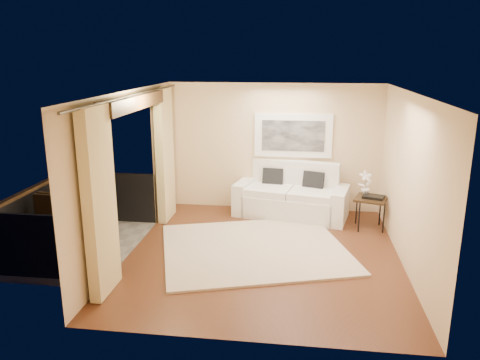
% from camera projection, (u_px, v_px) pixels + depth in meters
% --- Properties ---
extents(floor, '(5.00, 5.00, 0.00)m').
position_uv_depth(floor, '(263.00, 254.00, 7.89)').
color(floor, '#5B301A').
rests_on(floor, ground).
extents(room_shell, '(5.00, 6.40, 5.00)m').
position_uv_depth(room_shell, '(133.00, 102.00, 7.50)').
color(room_shell, white).
rests_on(room_shell, ground).
extents(balcony, '(1.81, 2.60, 1.17)m').
position_uv_depth(balcony, '(77.00, 235.00, 8.26)').
color(balcony, '#605B56').
rests_on(balcony, ground).
extents(curtains, '(0.16, 4.80, 2.64)m').
position_uv_depth(curtains, '(138.00, 174.00, 7.80)').
color(curtains, '#DAC486').
rests_on(curtains, ground).
extents(artwork, '(1.62, 0.07, 0.92)m').
position_uv_depth(artwork, '(293.00, 136.00, 9.77)').
color(artwork, white).
rests_on(artwork, room_shell).
extents(rug, '(3.73, 3.47, 0.04)m').
position_uv_depth(rug, '(254.00, 248.00, 8.08)').
color(rug, beige).
rests_on(rug, floor).
extents(sofa, '(2.43, 1.43, 1.09)m').
position_uv_depth(sofa, '(292.00, 197.00, 9.74)').
color(sofa, white).
rests_on(sofa, floor).
extents(side_table, '(0.71, 0.71, 0.62)m').
position_uv_depth(side_table, '(371.00, 201.00, 8.93)').
color(side_table, black).
rests_on(side_table, floor).
extents(tray, '(0.45, 0.39, 0.05)m').
position_uv_depth(tray, '(374.00, 197.00, 8.89)').
color(tray, black).
rests_on(tray, side_table).
extents(orchid, '(0.30, 0.24, 0.50)m').
position_uv_depth(orchid, '(365.00, 183.00, 8.99)').
color(orchid, white).
rests_on(orchid, side_table).
extents(bistro_table, '(0.64, 0.64, 0.70)m').
position_uv_depth(bistro_table, '(89.00, 207.00, 8.36)').
color(bistro_table, black).
rests_on(bistro_table, balcony).
extents(balcony_chair_far, '(0.46, 0.46, 0.97)m').
position_uv_depth(balcony_chair_far, '(53.00, 213.00, 8.21)').
color(balcony_chair_far, black).
rests_on(balcony_chair_far, balcony).
extents(balcony_chair_near, '(0.48, 0.48, 1.01)m').
position_uv_depth(balcony_chair_near, '(44.00, 220.00, 7.79)').
color(balcony_chair_near, black).
rests_on(balcony_chair_near, balcony).
extents(ice_bucket, '(0.18, 0.18, 0.20)m').
position_uv_depth(ice_bucket, '(82.00, 195.00, 8.44)').
color(ice_bucket, white).
rests_on(ice_bucket, bistro_table).
extents(candle, '(0.06, 0.06, 0.07)m').
position_uv_depth(candle, '(95.00, 198.00, 8.48)').
color(candle, red).
rests_on(candle, bistro_table).
extents(vase, '(0.04, 0.04, 0.18)m').
position_uv_depth(vase, '(82.00, 200.00, 8.17)').
color(vase, silver).
rests_on(vase, bistro_table).
extents(glass_a, '(0.06, 0.06, 0.12)m').
position_uv_depth(glass_a, '(94.00, 202.00, 8.19)').
color(glass_a, silver).
rests_on(glass_a, bistro_table).
extents(glass_b, '(0.06, 0.06, 0.12)m').
position_uv_depth(glass_b, '(100.00, 199.00, 8.36)').
color(glass_b, silver).
rests_on(glass_b, bistro_table).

